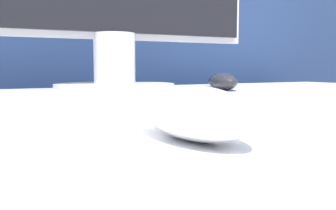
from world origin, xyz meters
TOP-DOWN VIEW (x-y plane):
  - computer_mouse_near at (0.07, -0.16)m, footprint 0.06×0.13m
  - keyboard at (-0.01, 0.01)m, footprint 0.45×0.20m
  - computer_mouse_far at (0.44, 0.31)m, footprint 0.09×0.13m

SIDE VIEW (x-z plane):
  - keyboard at x=-0.01m, z-range 0.70..0.72m
  - computer_mouse_far at x=0.44m, z-range 0.70..0.74m
  - computer_mouse_near at x=0.07m, z-range 0.70..0.74m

